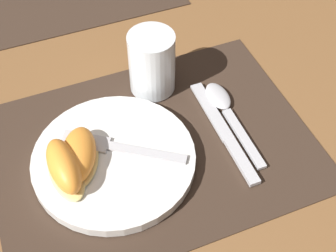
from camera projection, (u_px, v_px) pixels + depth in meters
name	position (u px, v px, depth m)	size (l,w,h in m)	color
ground_plane	(153.00, 148.00, 0.69)	(3.00, 3.00, 0.00)	brown
placemat	(153.00, 147.00, 0.69)	(0.46, 0.34, 0.00)	#38281E
plate	(114.00, 159.00, 0.66)	(0.23, 0.23, 0.02)	white
juice_glass	(152.00, 66.00, 0.73)	(0.07, 0.07, 0.10)	silver
knife	(225.00, 133.00, 0.70)	(0.02, 0.21, 0.01)	#BCBCC1
spoon	(225.00, 107.00, 0.73)	(0.03, 0.18, 0.01)	#BCBCC1
fork	(114.00, 147.00, 0.66)	(0.16, 0.12, 0.00)	#BCBCC1
citrus_wedge_0	(78.00, 153.00, 0.64)	(0.08, 0.11, 0.03)	#F4DB84
citrus_wedge_1	(64.00, 167.00, 0.62)	(0.05, 0.10, 0.05)	#F4DB84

